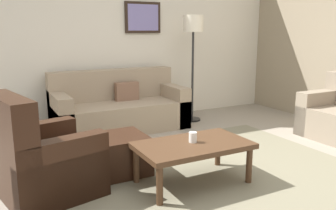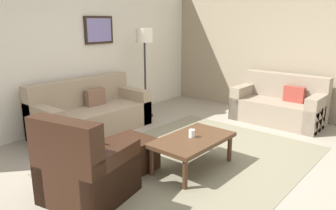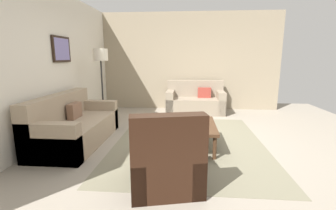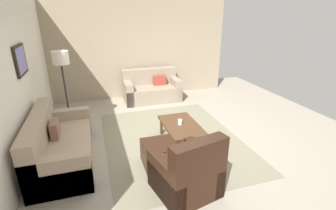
{
  "view_description": "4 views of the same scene",
  "coord_description": "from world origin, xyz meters",
  "px_view_note": "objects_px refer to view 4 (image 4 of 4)",
  "views": [
    {
      "loc": [
        -1.91,
        -2.87,
        1.48
      ],
      "look_at": [
        -0.34,
        0.12,
        0.75
      ],
      "focal_mm": 37.41,
      "sensor_mm": 36.0,
      "label": 1
    },
    {
      "loc": [
        -3.28,
        -2.36,
        1.84
      ],
      "look_at": [
        -0.12,
        0.36,
        0.74
      ],
      "focal_mm": 34.22,
      "sensor_mm": 36.0,
      "label": 2
    },
    {
      "loc": [
        -4.08,
        0.05,
        1.52
      ],
      "look_at": [
        -0.07,
        0.38,
        0.71
      ],
      "focal_mm": 25.16,
      "sensor_mm": 36.0,
      "label": 3
    },
    {
      "loc": [
        -4.16,
        1.39,
        2.45
      ],
      "look_at": [
        -0.11,
        0.12,
        0.81
      ],
      "focal_mm": 26.26,
      "sensor_mm": 36.0,
      "label": 4
    }
  ],
  "objects_px": {
    "armchair_leather": "(188,175)",
    "lamp_standing": "(62,66)",
    "cup": "(180,122)",
    "framed_artwork": "(21,60)",
    "couch_main": "(57,147)",
    "couch_loveseat": "(151,89)",
    "coffee_table": "(181,127)",
    "ottoman": "(160,154)"
  },
  "relations": [
    {
      "from": "armchair_leather",
      "to": "lamp_standing",
      "type": "distance_m",
      "value": 3.31
    },
    {
      "from": "lamp_standing",
      "to": "cup",
      "type": "bearing_deg",
      "value": -121.46
    },
    {
      "from": "framed_artwork",
      "to": "lamp_standing",
      "type": "bearing_deg",
      "value": -40.94
    },
    {
      "from": "couch_main",
      "to": "framed_artwork",
      "type": "distance_m",
      "value": 1.57
    },
    {
      "from": "couch_loveseat",
      "to": "coffee_table",
      "type": "distance_m",
      "value": 2.67
    },
    {
      "from": "couch_main",
      "to": "framed_artwork",
      "type": "bearing_deg",
      "value": 33.77
    },
    {
      "from": "ottoman",
      "to": "cup",
      "type": "bearing_deg",
      "value": -45.02
    },
    {
      "from": "framed_artwork",
      "to": "couch_loveseat",
      "type": "bearing_deg",
      "value": -53.12
    },
    {
      "from": "ottoman",
      "to": "armchair_leather",
      "type": "bearing_deg",
      "value": -167.19
    },
    {
      "from": "couch_loveseat",
      "to": "coffee_table",
      "type": "relative_size",
      "value": 1.43
    },
    {
      "from": "coffee_table",
      "to": "lamp_standing",
      "type": "distance_m",
      "value": 2.66
    },
    {
      "from": "cup",
      "to": "lamp_standing",
      "type": "bearing_deg",
      "value": 58.54
    },
    {
      "from": "couch_main",
      "to": "cup",
      "type": "height_order",
      "value": "couch_main"
    },
    {
      "from": "couch_loveseat",
      "to": "lamp_standing",
      "type": "bearing_deg",
      "value": 122.96
    },
    {
      "from": "armchair_leather",
      "to": "coffee_table",
      "type": "xyz_separation_m",
      "value": [
        1.36,
        -0.4,
        0.05
      ]
    },
    {
      "from": "lamp_standing",
      "to": "couch_loveseat",
      "type": "bearing_deg",
      "value": -57.04
    },
    {
      "from": "cup",
      "to": "framed_artwork",
      "type": "distance_m",
      "value": 2.95
    },
    {
      "from": "coffee_table",
      "to": "lamp_standing",
      "type": "xyz_separation_m",
      "value": [
        1.28,
        2.09,
        1.05
      ]
    },
    {
      "from": "couch_main",
      "to": "framed_artwork",
      "type": "xyz_separation_m",
      "value": [
        0.62,
        0.41,
        1.38
      ]
    },
    {
      "from": "couch_main",
      "to": "armchair_leather",
      "type": "distance_m",
      "value": 2.29
    },
    {
      "from": "couch_loveseat",
      "to": "cup",
      "type": "relative_size",
      "value": 15.69
    },
    {
      "from": "couch_main",
      "to": "couch_loveseat",
      "type": "height_order",
      "value": "same"
    },
    {
      "from": "couch_loveseat",
      "to": "ottoman",
      "type": "height_order",
      "value": "couch_loveseat"
    },
    {
      "from": "coffee_table",
      "to": "cup",
      "type": "height_order",
      "value": "cup"
    },
    {
      "from": "ottoman",
      "to": "lamp_standing",
      "type": "distance_m",
      "value": 2.66
    },
    {
      "from": "coffee_table",
      "to": "couch_main",
      "type": "bearing_deg",
      "value": 89.19
    },
    {
      "from": "couch_loveseat",
      "to": "framed_artwork",
      "type": "height_order",
      "value": "framed_artwork"
    },
    {
      "from": "ottoman",
      "to": "lamp_standing",
      "type": "relative_size",
      "value": 0.33
    },
    {
      "from": "ottoman",
      "to": "lamp_standing",
      "type": "bearing_deg",
      "value": 39.46
    },
    {
      "from": "couch_loveseat",
      "to": "coffee_table",
      "type": "xyz_separation_m",
      "value": [
        -2.67,
        0.06,
        0.06
      ]
    },
    {
      "from": "ottoman",
      "to": "coffee_table",
      "type": "bearing_deg",
      "value": -46.86
    },
    {
      "from": "ottoman",
      "to": "framed_artwork",
      "type": "xyz_separation_m",
      "value": [
        1.2,
        2.05,
        1.48
      ]
    },
    {
      "from": "armchair_leather",
      "to": "cup",
      "type": "distance_m",
      "value": 1.43
    },
    {
      "from": "armchair_leather",
      "to": "lamp_standing",
      "type": "relative_size",
      "value": 0.56
    },
    {
      "from": "framed_artwork",
      "to": "armchair_leather",
      "type": "bearing_deg",
      "value": -131.94
    },
    {
      "from": "coffee_table",
      "to": "framed_artwork",
      "type": "xyz_separation_m",
      "value": [
        0.65,
        2.63,
        1.32
      ]
    },
    {
      "from": "cup",
      "to": "framed_artwork",
      "type": "relative_size",
      "value": 0.16
    },
    {
      "from": "couch_main",
      "to": "armchair_leather",
      "type": "bearing_deg",
      "value": -127.35
    },
    {
      "from": "armchair_leather",
      "to": "coffee_table",
      "type": "height_order",
      "value": "armchair_leather"
    },
    {
      "from": "armchair_leather",
      "to": "framed_artwork",
      "type": "height_order",
      "value": "framed_artwork"
    },
    {
      "from": "couch_main",
      "to": "armchair_leather",
      "type": "height_order",
      "value": "armchair_leather"
    },
    {
      "from": "armchair_leather",
      "to": "cup",
      "type": "xyz_separation_m",
      "value": [
        1.37,
        -0.38,
        0.15
      ]
    }
  ]
}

